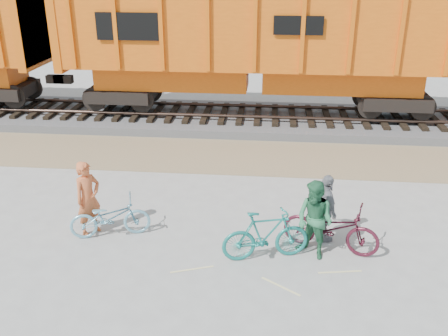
{
  "coord_description": "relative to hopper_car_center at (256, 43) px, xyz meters",
  "views": [
    {
      "loc": [
        0.47,
        -9.24,
        5.9
      ],
      "look_at": [
        -0.56,
        1.5,
        1.3
      ],
      "focal_mm": 40.0,
      "sensor_mm": 36.0,
      "label": 1
    }
  ],
  "objects": [
    {
      "name": "bicycle_blue",
      "position": [
        -2.91,
        -8.63,
        -2.53
      ],
      "size": [
        1.9,
        1.12,
        0.94
      ],
      "primitive_type": "imported",
      "rotation": [
        0.0,
        0.0,
        1.86
      ],
      "color": "#6CAABF",
      "rests_on": "ground"
    },
    {
      "name": "person_man",
      "position": [
        1.6,
        -9.03,
        -2.15
      ],
      "size": [
        1.06,
        1.03,
        1.71
      ],
      "primitive_type": "imported",
      "rotation": [
        0.0,
        0.0,
        -0.69
      ],
      "color": "#2A6943",
      "rests_on": "ground"
    },
    {
      "name": "person_solo",
      "position": [
        -3.41,
        -8.53,
        -2.13
      ],
      "size": [
        0.7,
        0.76,
        1.75
      ],
      "primitive_type": "imported",
      "rotation": [
        0.0,
        0.0,
        0.98
      ],
      "color": "#C35C30",
      "rests_on": "ground"
    },
    {
      "name": "ballast_bed",
      "position": [
        0.13,
        0.0,
        -2.86
      ],
      "size": [
        120.0,
        4.0,
        0.3
      ],
      "primitive_type": "cube",
      "color": "slate",
      "rests_on": "ground"
    },
    {
      "name": "track",
      "position": [
        0.13,
        0.0,
        -2.53
      ],
      "size": [
        120.0,
        2.6,
        0.24
      ],
      "color": "black",
      "rests_on": "ballast_bed"
    },
    {
      "name": "hopper_car_center",
      "position": [
        0.0,
        0.0,
        0.0
      ],
      "size": [
        14.0,
        3.13,
        4.65
      ],
      "color": "black",
      "rests_on": "track"
    },
    {
      "name": "person_woman",
      "position": [
        1.89,
        -8.34,
        -2.22
      ],
      "size": [
        0.68,
        1.0,
        1.57
      ],
      "primitive_type": "imported",
      "rotation": [
        0.0,
        0.0,
        1.92
      ],
      "color": "slate",
      "rests_on": "ground"
    },
    {
      "name": "ground",
      "position": [
        0.13,
        -9.0,
        -3.01
      ],
      "size": [
        120.0,
        120.0,
        0.0
      ],
      "primitive_type": "plane",
      "color": "#9E9E99",
      "rests_on": "ground"
    },
    {
      "name": "bicycle_teal",
      "position": [
        0.6,
        -9.23,
        -2.45
      ],
      "size": [
        1.92,
        1.0,
        1.11
      ],
      "primitive_type": "imported",
      "rotation": [
        0.0,
        0.0,
        1.84
      ],
      "color": "#1A7971",
      "rests_on": "ground"
    },
    {
      "name": "bicycle_maroon",
      "position": [
        1.99,
        -8.74,
        -2.46
      ],
      "size": [
        2.19,
        1.3,
        1.09
      ],
      "primitive_type": "imported",
      "rotation": [
        0.0,
        0.0,
        1.27
      ],
      "color": "#481523",
      "rests_on": "ground"
    },
    {
      "name": "gravel_strip",
      "position": [
        0.13,
        -3.5,
        -3.0
      ],
      "size": [
        120.0,
        3.0,
        0.02
      ],
      "primitive_type": "cube",
      "color": "#907959",
      "rests_on": "ground"
    }
  ]
}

